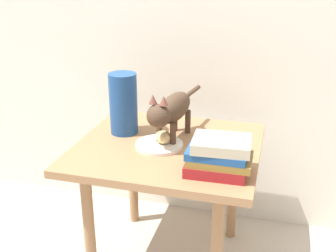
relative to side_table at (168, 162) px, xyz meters
name	(u,v)px	position (x,y,z in m)	size (l,w,h in m)	color
side_table	(168,162)	(0.00, 0.00, 0.00)	(0.72, 0.66, 0.56)	#9E724C
plate	(159,145)	(-0.03, -0.03, 0.09)	(0.19, 0.19, 0.01)	silver
bread_roll	(163,137)	(-0.02, -0.02, 0.12)	(0.08, 0.06, 0.05)	#E0BC7A
cat	(172,110)	(0.00, 0.04, 0.21)	(0.13, 0.48, 0.23)	#4C3828
book_stack	(219,156)	(0.23, -0.18, 0.14)	(0.23, 0.16, 0.13)	maroon
green_vase	(123,104)	(-0.21, 0.07, 0.21)	(0.12, 0.12, 0.26)	navy
tv_remote	(220,146)	(0.21, 0.02, 0.09)	(0.15, 0.04, 0.02)	black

